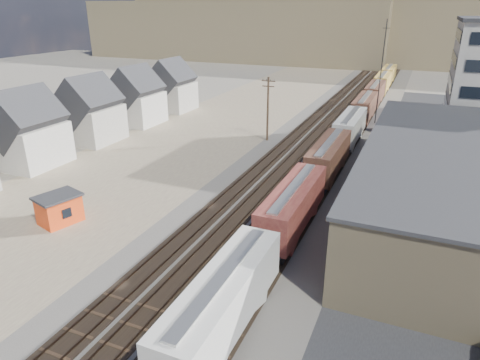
% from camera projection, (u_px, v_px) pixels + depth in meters
% --- Properties ---
extents(ground, '(300.00, 300.00, 0.00)m').
position_uv_depth(ground, '(176.00, 317.00, 29.45)').
color(ground, '#6B6356').
rests_on(ground, ground).
extents(ballast_bed, '(18.00, 200.00, 0.06)m').
position_uv_depth(ballast_bed, '(331.00, 133.00, 72.02)').
color(ballast_bed, '#4C4742').
rests_on(ballast_bed, ground).
extents(dirt_yard, '(24.00, 180.00, 0.03)m').
position_uv_depth(dirt_yard, '(198.00, 136.00, 70.81)').
color(dirt_yard, '#776252').
rests_on(dirt_yard, ground).
extents(rail_tracks, '(11.40, 200.00, 0.24)m').
position_uv_depth(rail_tracks, '(327.00, 133.00, 72.19)').
color(rail_tracks, black).
rests_on(rail_tracks, ground).
extents(freight_train, '(3.00, 119.74, 4.46)m').
position_uv_depth(freight_train, '(358.00, 116.00, 71.97)').
color(freight_train, black).
rests_on(freight_train, ground).
extents(warehouse, '(12.40, 40.40, 7.25)m').
position_uv_depth(warehouse, '(427.00, 177.00, 43.90)').
color(warehouse, tan).
rests_on(warehouse, ground).
extents(utility_pole_north, '(2.20, 0.32, 10.00)m').
position_uv_depth(utility_pole_north, '(268.00, 108.00, 66.33)').
color(utility_pole_north, '#382619').
rests_on(utility_pole_north, ground).
extents(radio_mast, '(1.20, 0.16, 18.00)m').
position_uv_depth(radio_mast, '(381.00, 73.00, 74.93)').
color(radio_mast, black).
rests_on(radio_mast, ground).
extents(townhouse_row, '(8.15, 68.16, 10.47)m').
position_uv_depth(townhouse_row, '(61.00, 123.00, 61.51)').
color(townhouse_row, '#B7B2A8').
rests_on(townhouse_row, ground).
extents(hills_north, '(265.00, 80.00, 32.00)m').
position_uv_depth(hills_north, '(398.00, 23.00, 167.09)').
color(hills_north, brown).
rests_on(hills_north, ground).
extents(maintenance_shed, '(4.11, 4.73, 2.94)m').
position_uv_depth(maintenance_shed, '(59.00, 209.00, 41.84)').
color(maintenance_shed, '#EC4516').
rests_on(maintenance_shed, ground).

